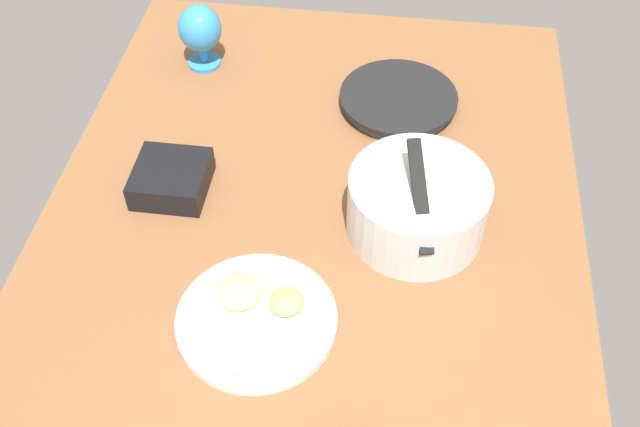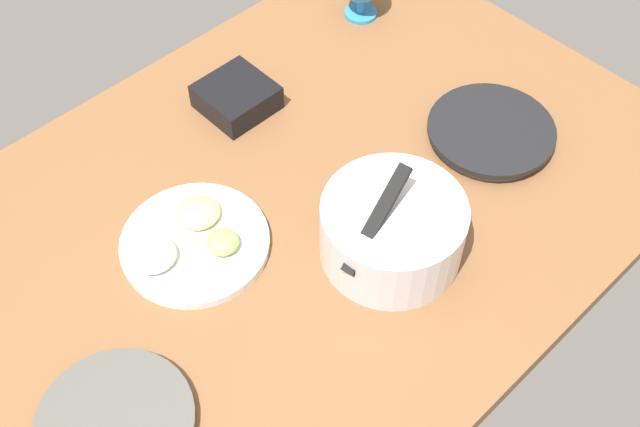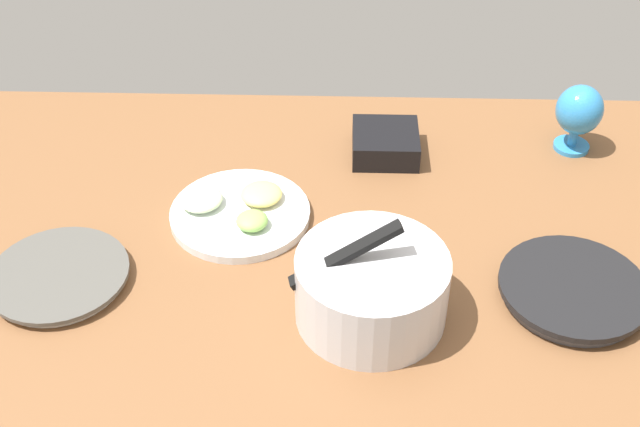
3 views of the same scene
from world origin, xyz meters
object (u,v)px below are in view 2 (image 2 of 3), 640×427
dinner_plate_left (491,133)px  square_bowl_black (236,96)px  mixing_bowl (392,229)px  fruit_platter (192,241)px  dinner_plate_right (115,423)px

dinner_plate_left → square_bowl_black: square_bowl_black is taller
mixing_bowl → square_bowl_black: (-4.07, -48.17, -3.70)cm
dinner_plate_left → fruit_platter: (60.98, -20.56, -0.16)cm
dinner_plate_left → fruit_platter: 64.36cm
dinner_plate_right → square_bowl_black: 72.83cm
dinner_plate_right → fruit_platter: 35.90cm
dinner_plate_left → fruit_platter: size_ratio=0.95×
dinner_plate_left → mixing_bowl: size_ratio=0.97×
mixing_bowl → fruit_platter: 36.61cm
dinner_plate_right → square_bowl_black: (-59.81, -41.51, 1.98)cm
mixing_bowl → square_bowl_black: mixing_bowl is taller
dinner_plate_left → mixing_bowl: (35.59, 5.28, 5.18)cm
mixing_bowl → fruit_platter: size_ratio=0.98×
dinner_plate_right → fruit_platter: fruit_platter is taller
mixing_bowl → dinner_plate_left: bearing=-171.6°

